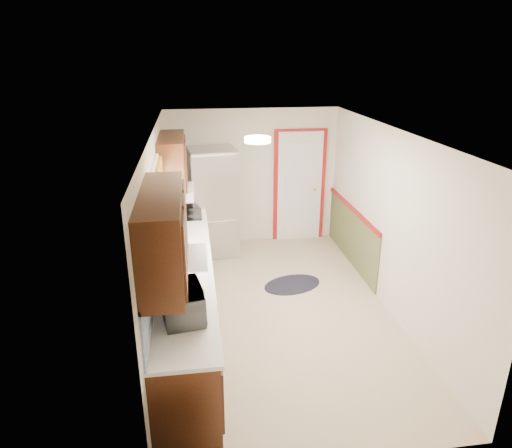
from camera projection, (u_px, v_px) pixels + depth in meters
name	position (u px, v px, depth m)	size (l,w,h in m)	color
room_shell	(279.00, 227.00, 5.79)	(3.20, 5.20, 2.52)	tan
kitchen_run	(182.00, 271.00, 5.50)	(0.63, 4.00, 2.20)	#3E1D0E
back_wall_trim	(310.00, 196.00, 8.08)	(1.12, 2.30, 2.08)	maroon
ceiling_fixture	(258.00, 140.00, 5.15)	(0.30, 0.30, 0.06)	#FFD88C
microwave	(182.00, 300.00, 4.25)	(0.55, 0.30, 0.37)	white
refrigerator	(214.00, 202.00, 7.69)	(0.84, 0.80, 1.82)	#B7B7BC
rug	(292.00, 284.00, 6.87)	(0.90, 0.58, 0.01)	black
cooktop	(186.00, 214.00, 7.02)	(0.50, 0.59, 0.02)	black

